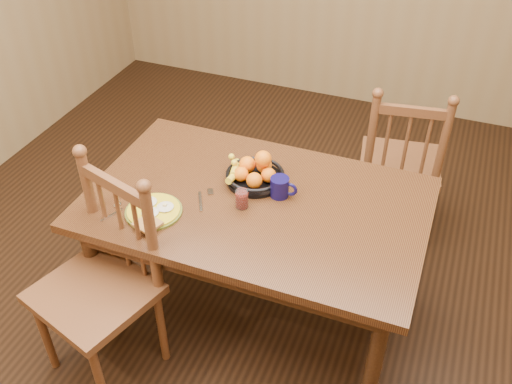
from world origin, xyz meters
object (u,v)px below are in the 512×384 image
(coffee_mug, at_px, (281,187))
(chair_far, at_px, (400,164))
(breakfast_plate, at_px, (153,211))
(chair_near, at_px, (101,284))
(fruit_bowl, at_px, (254,173))
(dining_table, at_px, (256,214))

(coffee_mug, bearing_deg, chair_far, 61.36)
(breakfast_plate, relative_size, coffee_mug, 2.26)
(chair_near, relative_size, fruit_bowl, 3.32)
(dining_table, relative_size, chair_near, 1.49)
(dining_table, relative_size, breakfast_plate, 5.32)
(chair_far, bearing_deg, coffee_mug, 52.54)
(dining_table, distance_m, breakfast_plate, 0.49)
(coffee_mug, bearing_deg, fruit_bowl, 157.99)
(chair_near, height_order, coffee_mug, chair_near)
(chair_near, bearing_deg, fruit_bowl, 72.83)
(coffee_mug, height_order, fruit_bowl, fruit_bowl)
(chair_far, bearing_deg, fruit_bowl, 42.81)
(chair_near, distance_m, coffee_mug, 0.94)
(coffee_mug, xyz_separation_m, fruit_bowl, (-0.16, 0.06, -0.00))
(dining_table, bearing_deg, coffee_mug, 38.69)
(chair_far, relative_size, coffee_mug, 7.68)
(chair_far, xyz_separation_m, breakfast_plate, (-0.96, -1.18, 0.26))
(chair_near, bearing_deg, breakfast_plate, 83.24)
(chair_far, height_order, chair_near, chair_near)
(dining_table, xyz_separation_m, breakfast_plate, (-0.40, -0.26, 0.10))
(breakfast_plate, xyz_separation_m, coffee_mug, (0.50, 0.33, 0.04))
(chair_near, height_order, breakfast_plate, chair_near)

